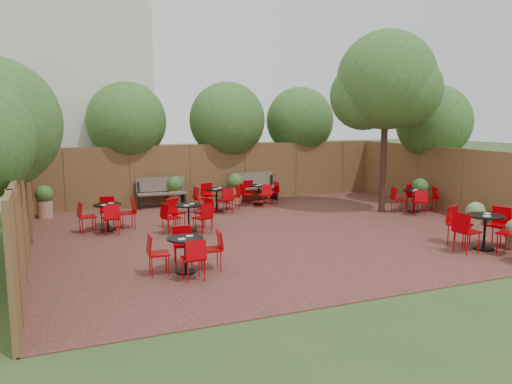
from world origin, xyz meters
name	(u,v)px	position (x,y,z in m)	size (l,w,h in m)	color
ground	(281,232)	(0.00, 0.00, 0.00)	(80.00, 80.00, 0.00)	#354F23
courtyard_paving	(281,231)	(0.00, 0.00, 0.01)	(12.00, 10.00, 0.02)	#371A16
fence_back	(220,173)	(0.00, 5.00, 1.00)	(12.00, 0.08, 2.00)	#50371D
fence_left	(25,210)	(-6.00, 0.00, 1.00)	(0.08, 10.00, 2.00)	#50371D
fence_right	(462,182)	(6.00, 0.00, 1.00)	(0.08, 10.00, 2.00)	#50371D
neighbour_building	(73,86)	(-4.50, 8.00, 4.00)	(5.00, 4.00, 8.00)	beige
overhang_foliage	(191,123)	(-1.51, 3.13, 2.77)	(15.73, 10.64, 2.74)	#2C581C
courtyard_tree	(386,86)	(3.98, 1.16, 3.86)	(3.01, 2.96, 5.48)	black
park_bench_left	(161,192)	(-2.13, 4.63, 0.52)	(1.59, 0.59, 0.97)	brown
park_bench_right	(254,186)	(1.14, 4.63, 0.53)	(1.64, 0.68, 0.99)	brown
bistro_tables	(276,212)	(0.03, 0.41, 0.43)	(10.46, 8.67, 0.90)	black
planters	(225,192)	(-0.29, 3.63, 0.55)	(11.62, 4.06, 1.01)	#A26E51
low_shrubs	(511,233)	(4.19, -3.40, 0.34)	(2.59, 4.00, 0.70)	#A26E51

